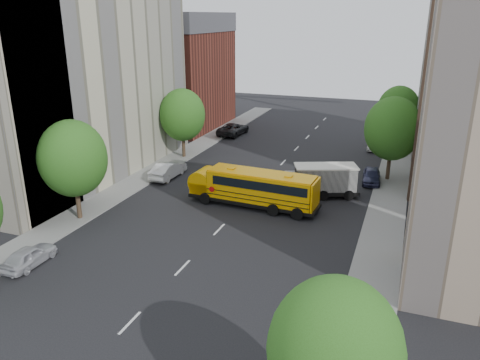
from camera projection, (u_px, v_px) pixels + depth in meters
The scene contains 19 objects.
ground at pixel (229, 219), 36.68m from camera, with size 120.00×120.00×0.00m, color black.
sidewalk_left at pixel (137, 181), 44.85m from camera, with size 3.00×80.00×0.12m, color slate.
sidewalk_right at pixel (386, 215), 37.30m from camera, with size 3.00×80.00×0.12m, color slate.
lane_markings at pixel (267, 180), 45.52m from camera, with size 0.15×64.00×0.01m, color silver.
building_left_cream at pixel (76, 72), 44.56m from camera, with size 10.00×26.00×20.00m, color #BFBA99.
building_left_redbrick at pixel (183, 81), 65.18m from camera, with size 10.00×15.00×13.00m, color maroon.
building_right_far at pixel (476, 82), 45.46m from camera, with size 10.00×22.00×18.00m, color #B1A58A.
street_tree_1 at pixel (73, 158), 35.10m from camera, with size 5.12×5.12×7.90m.
street_tree_2 at pixel (182, 115), 51.06m from camera, with size 4.99×4.99×7.71m.
street_tree_3 at pixel (335, 352), 15.67m from camera, with size 4.61×4.61×7.11m.
street_tree_4 at pixel (393, 129), 43.76m from camera, with size 5.25×5.25×8.10m.
street_tree_5 at pixel (398, 110), 54.49m from camera, with size 4.86×4.86×7.51m.
school_bus at pixel (252, 186), 38.68m from camera, with size 11.17×3.26×3.11m.
safari_truck at pixel (320, 180), 40.82m from camera, with size 7.02×4.58×2.85m.
parked_car_0 at pixel (29, 256), 29.72m from camera, with size 1.56×3.88×1.32m, color #BBBCC3.
parked_car_1 at pixel (168, 170), 45.83m from camera, with size 1.69×4.85×1.60m, color silver.
parked_car_2 at pixel (233, 129), 62.36m from camera, with size 2.65×5.74×1.60m, color black.
parked_car_4 at pixel (371, 176), 44.47m from camera, with size 1.63×4.05×1.38m, color #33355A.
parked_car_5 at pixel (375, 144), 55.58m from camera, with size 1.41×4.04×1.33m, color #A7A9A3.
Camera 1 is at (12.49, -31.16, 15.10)m, focal length 35.00 mm.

